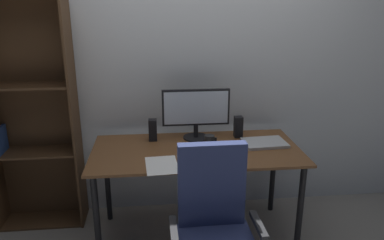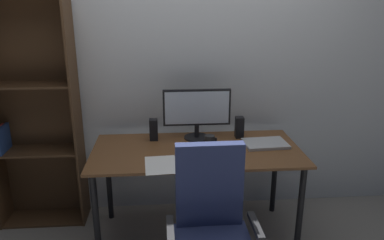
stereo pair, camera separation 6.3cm
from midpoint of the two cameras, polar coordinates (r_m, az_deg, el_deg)
name	(u,v)px [view 1 (the left image)]	position (r m, az deg, el deg)	size (l,w,h in m)	color
ground_plane	(196,235)	(3.11, 0.00, -17.20)	(12.00, 12.00, 0.00)	gray
back_wall	(189,62)	(3.12, -1.03, 8.89)	(6.40, 0.10, 2.60)	silver
desk	(196,159)	(2.79, 0.01, -6.06)	(1.53, 0.74, 0.74)	brown
monitor	(196,111)	(2.89, -0.01, 1.46)	(0.53, 0.20, 0.40)	black
keyboard	(198,158)	(2.58, 0.30, -5.89)	(0.29, 0.11, 0.02)	silver
mouse	(229,155)	(2.61, 4.96, -5.42)	(0.06, 0.10, 0.03)	black
coffee_mug	(210,142)	(2.73, 2.06, -3.44)	(0.09, 0.07, 0.11)	black
laptop	(264,143)	(2.89, 10.44, -3.46)	(0.32, 0.23, 0.02)	#B7BABC
speaker_left	(153,130)	(2.92, -6.65, -1.52)	(0.06, 0.07, 0.17)	black
speaker_right	(238,127)	(2.98, 6.51, -1.07)	(0.06, 0.07, 0.17)	black
paper_sheet	(162,165)	(2.50, -5.38, -6.91)	(0.21, 0.30, 0.00)	white
office_chair	(215,240)	(2.27, 2.66, -17.94)	(0.54, 0.54, 1.01)	#232326
bookshelf	(32,119)	(3.20, -23.91, 0.11)	(0.68, 0.28, 1.81)	#4C331E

